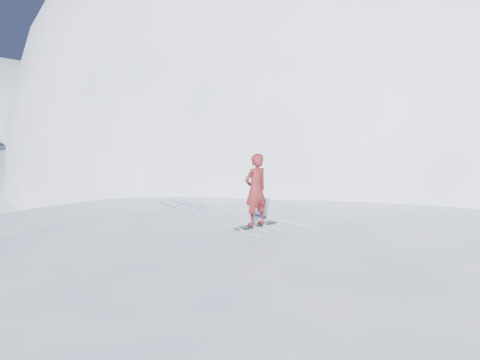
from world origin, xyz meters
The scene contains 8 objects.
ground centered at (0.00, 0.00, 0.00)m, with size 400.00×400.00×0.00m, color white.
near_ridge centered at (1.00, 3.00, 0.00)m, with size 36.00×28.00×4.80m, color white.
summit_peak centered at (22.00, 26.00, 0.00)m, with size 60.00×56.00×56.00m, color white.
peak_shoulder centered at (10.00, 20.00, 0.00)m, with size 28.00×24.00×18.00m, color white.
wind_bumps centered at (-0.56, 2.12, 0.00)m, with size 16.00×14.40×1.00m.
snowboard centered at (-1.09, 2.80, 2.41)m, with size 1.31×0.24×0.02m, color black.
snowboarder centered at (-1.09, 2.80, 3.38)m, with size 0.70×0.46×1.92m, color maroon.
board_tracks centered at (-1.41, 4.72, 2.42)m, with size 2.92×5.92×0.04m.
Camera 1 is at (-6.61, -8.11, 5.52)m, focal length 35.00 mm.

